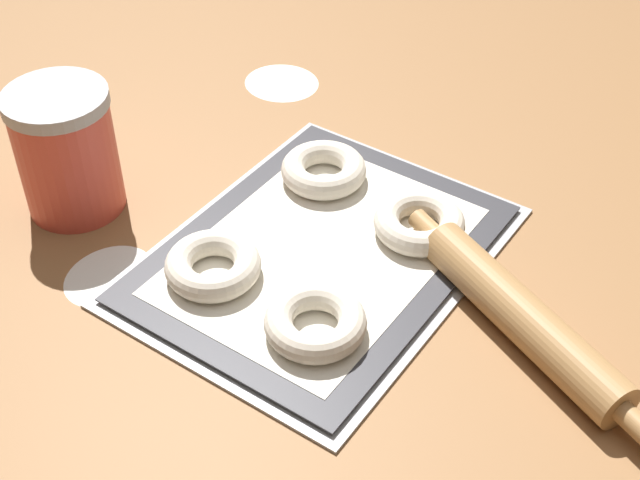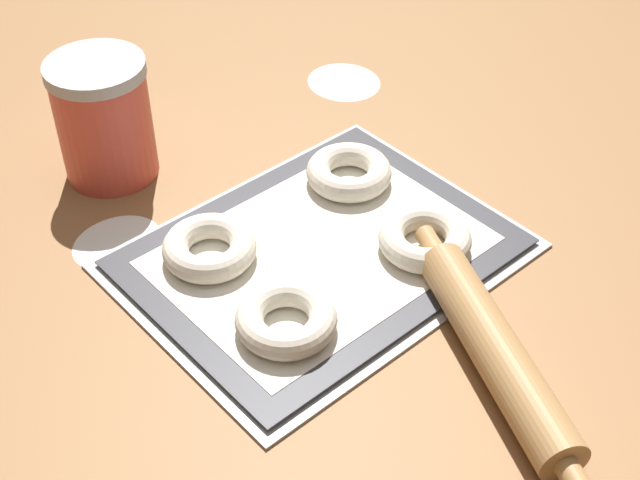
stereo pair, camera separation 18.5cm
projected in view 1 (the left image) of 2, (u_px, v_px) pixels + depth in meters
ground_plane at (313, 246)px, 1.07m from camera, size 2.80×2.80×0.00m
baking_tray at (320, 254)px, 1.05m from camera, size 0.44×0.34×0.01m
baking_mat at (320, 251)px, 1.04m from camera, size 0.42×0.32×0.00m
bagel_front_left at (315, 322)px, 0.93m from camera, size 0.11×0.11×0.03m
bagel_front_right at (419, 223)px, 1.06m from camera, size 0.11×0.11×0.03m
bagel_back_left at (213, 265)px, 1.00m from camera, size 0.11×0.11×0.03m
bagel_back_right at (324, 170)px, 1.14m from camera, size 0.11×0.11×0.03m
flour_canister at (67, 151)px, 1.07m from camera, size 0.12×0.12×0.16m
rolling_pin at (523, 317)px, 0.94m from camera, size 0.18×0.36×0.05m
flour_patch_near at (108, 275)px, 1.02m from camera, size 0.11×0.09×0.00m
flour_patch_far at (282, 82)px, 1.34m from camera, size 0.11×0.11×0.00m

